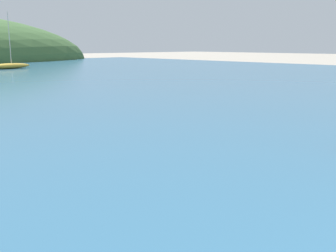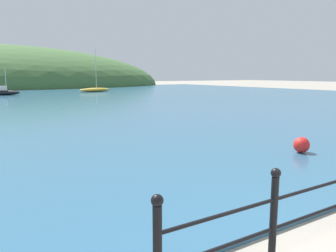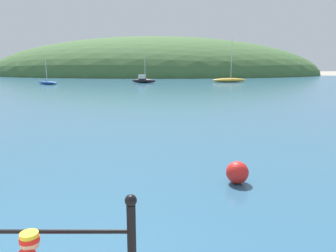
{
  "view_description": "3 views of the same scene",
  "coord_description": "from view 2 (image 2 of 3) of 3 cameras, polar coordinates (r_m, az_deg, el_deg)",
  "views": [
    {
      "loc": [
        -4.35,
        1.49,
        2.35
      ],
      "look_at": [
        1.08,
        7.33,
        0.7
      ],
      "focal_mm": 42.0,
      "sensor_mm": 36.0,
      "label": 1
    },
    {
      "loc": [
        -3.85,
        -0.99,
        2.29
      ],
      "look_at": [
        0.85,
        6.6,
        0.89
      ],
      "focal_mm": 35.0,
      "sensor_mm": 36.0,
      "label": 2
    },
    {
      "loc": [
        2.76,
        -1.48,
        2.46
      ],
      "look_at": [
        2.77,
        6.07,
        1.01
      ],
      "focal_mm": 35.0,
      "sensor_mm": 36.0,
      "label": 3
    }
  ],
  "objects": [
    {
      "name": "water",
      "position": [
        33.29,
        -25.16,
        4.23
      ],
      "size": [
        80.0,
        60.0,
        0.1
      ],
      "primitive_type": "cube",
      "color": "#2D5B7A",
      "rests_on": "ground"
    },
    {
      "name": "iron_railing",
      "position": [
        4.86,
        24.22,
        -11.7
      ],
      "size": [
        4.95,
        0.12,
        1.21
      ],
      "color": "black",
      "rests_on": "ground"
    },
    {
      "name": "boat_far_left",
      "position": [
        43.27,
        -12.59,
        6.21
      ],
      "size": [
        4.52,
        1.96,
        5.36
      ],
      "color": "gold",
      "rests_on": "water"
    },
    {
      "name": "boat_green_fishing",
      "position": [
        39.46,
        -26.54,
        5.3
      ],
      "size": [
        3.07,
        1.5,
        2.88
      ],
      "color": "black",
      "rests_on": "water"
    },
    {
      "name": "mooring_buoy",
      "position": [
        10.02,
        22.23,
        -3.06
      ],
      "size": [
        0.45,
        0.45,
        0.45
      ],
      "primitive_type": "sphere",
      "color": "red",
      "rests_on": "water"
    }
  ]
}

